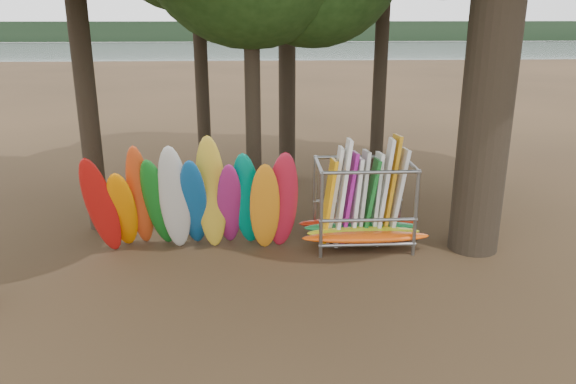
{
  "coord_description": "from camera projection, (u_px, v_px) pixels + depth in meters",
  "views": [
    {
      "loc": [
        -0.8,
        -12.13,
        5.78
      ],
      "look_at": [
        -0.04,
        1.5,
        1.4
      ],
      "focal_mm": 35.0,
      "sensor_mm": 36.0,
      "label": 1
    }
  ],
  "objects": [
    {
      "name": "kayak_row",
      "position": [
        192.0,
        203.0,
        13.67
      ],
      "size": [
        5.25,
        1.99,
        3.22
      ],
      "color": "#B81310",
      "rests_on": "ground"
    },
    {
      "name": "far_shore",
      "position": [
        260.0,
        31.0,
        117.31
      ],
      "size": [
        160.0,
        4.0,
        4.0
      ],
      "primitive_type": "cube",
      "color": "black",
      "rests_on": "ground"
    },
    {
      "name": "ground",
      "position": [
        293.0,
        267.0,
        13.34
      ],
      "size": [
        120.0,
        120.0,
        0.0
      ],
      "primitive_type": "plane",
      "color": "#47331E",
      "rests_on": "ground"
    },
    {
      "name": "lake",
      "position": [
        263.0,
        61.0,
        70.38
      ],
      "size": [
        160.0,
        160.0,
        0.0
      ],
      "primitive_type": "plane",
      "color": "gray",
      "rests_on": "ground"
    },
    {
      "name": "storage_rack",
      "position": [
        363.0,
        207.0,
        14.37
      ],
      "size": [
        3.22,
        1.57,
        2.85
      ],
      "color": "gray",
      "rests_on": "ground"
    }
  ]
}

